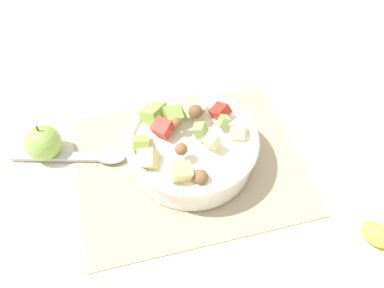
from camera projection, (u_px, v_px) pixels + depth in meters
ground_plane at (189, 165)px, 0.82m from camera, size 2.40×2.40×0.00m
placemat at (189, 164)px, 0.82m from camera, size 0.41×0.34×0.01m
salad_bowl at (191, 146)px, 0.79m from camera, size 0.24×0.24×0.11m
serving_spoon at (87, 156)px, 0.82m from camera, size 0.22×0.09×0.01m
whole_apple at (43, 143)px, 0.81m from camera, size 0.07×0.07×0.08m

